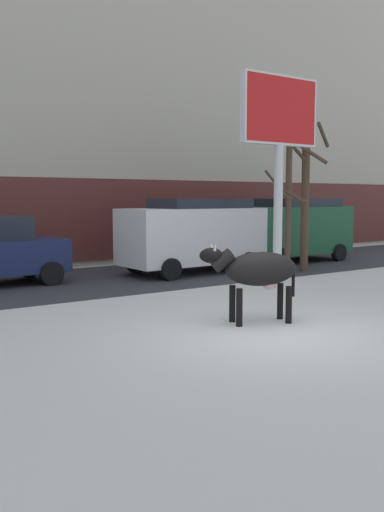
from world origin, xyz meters
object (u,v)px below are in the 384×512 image
object	(u,v)px
billboard	(280,123)
bare_tree_left_lot	(306,190)
pedestrian_near_billboard	(97,240)
car_darkgreen_van	(293,228)
bare_tree_right_lot	(288,208)
car_white_van	(194,233)
cow_black	(257,270)

from	to	relation	value
billboard	bare_tree_left_lot	distance (m)	3.37
pedestrian_near_billboard	billboard	bearing A→B (deg)	-71.05
car_darkgreen_van	pedestrian_near_billboard	size ratio (longest dim) A/B	2.70
bare_tree_right_lot	car_white_van	bearing A→B (deg)	130.85
car_darkgreen_van	pedestrian_near_billboard	distance (m)	7.14
bare_tree_left_lot	bare_tree_right_lot	world-z (taller)	bare_tree_left_lot
bare_tree_left_lot	bare_tree_right_lot	distance (m)	1.38
bare_tree_left_lot	bare_tree_right_lot	bearing A→B (deg)	-160.35
billboard	bare_tree_left_lot	bearing A→B (deg)	29.63
billboard	car_white_van	bearing A→B (deg)	100.13
car_darkgreen_van	bare_tree_left_lot	bearing A→B (deg)	-127.18
car_white_van	bare_tree_left_lot	bearing A→B (deg)	-29.80
cow_black	car_darkgreen_van	xyz separation A→B (m)	(7.75, 6.87, 0.25)
billboard	bare_tree_right_lot	distance (m)	2.82
billboard	car_darkgreen_van	distance (m)	6.31
billboard	pedestrian_near_billboard	distance (m)	7.82
cow_black	pedestrian_near_billboard	world-z (taller)	pedestrian_near_billboard
bare_tree_right_lot	billboard	bearing A→B (deg)	-142.81
pedestrian_near_billboard	bare_tree_left_lot	bearing A→B (deg)	-47.42
car_white_van	car_darkgreen_van	distance (m)	4.76
billboard	pedestrian_near_billboard	world-z (taller)	billboard
billboard	car_white_van	size ratio (longest dim) A/B	1.19
car_white_van	bare_tree_left_lot	size ratio (longest dim) A/B	0.99
car_white_van	pedestrian_near_billboard	bearing A→B (deg)	116.37
cow_black	car_darkgreen_van	world-z (taller)	car_darkgreen_van
pedestrian_near_billboard	bare_tree_left_lot	world-z (taller)	bare_tree_left_lot
car_white_van	car_darkgreen_van	size ratio (longest dim) A/B	1.00
bare_tree_left_lot	billboard	bearing A→B (deg)	-150.37
cow_black	bare_tree_right_lot	size ratio (longest dim) A/B	0.49
pedestrian_near_billboard	cow_black	bearing A→B (deg)	-97.49
bare_tree_right_lot	bare_tree_left_lot	bearing A→B (deg)	19.65
car_darkgreen_van	car_white_van	bearing A→B (deg)	-174.98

